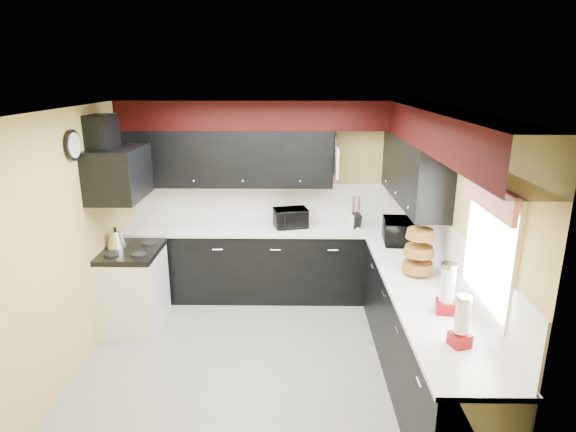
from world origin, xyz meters
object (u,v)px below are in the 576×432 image
Objects in this scene: knife_block at (356,221)px; kettle at (116,239)px; microwave at (398,231)px; utensil_crock at (356,221)px; toaster_oven at (291,218)px.

kettle is (-2.78, -0.65, -0.02)m from knife_block.
microwave is 2.69× the size of utensil_crock.
toaster_oven is at bearing 178.96° from utensil_crock.
toaster_oven is 1.98× the size of kettle.
knife_block is (0.00, -0.04, 0.01)m from utensil_crock.
microwave is at bearing -38.41° from toaster_oven.
utensil_crock is at bearing 73.36° from knife_block.
knife_block is at bearing -90.00° from utensil_crock.
toaster_oven is 1.35m from microwave.
kettle is (-2.78, -0.69, -0.02)m from utensil_crock.
toaster_oven is 2.30× the size of utensil_crock.
kettle is at bearing -165.99° from utensil_crock.
toaster_oven is at bearing 19.82° from kettle.
utensil_crock is (0.81, -0.01, -0.03)m from toaster_oven.
knife_block reaches higher than utensil_crock.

